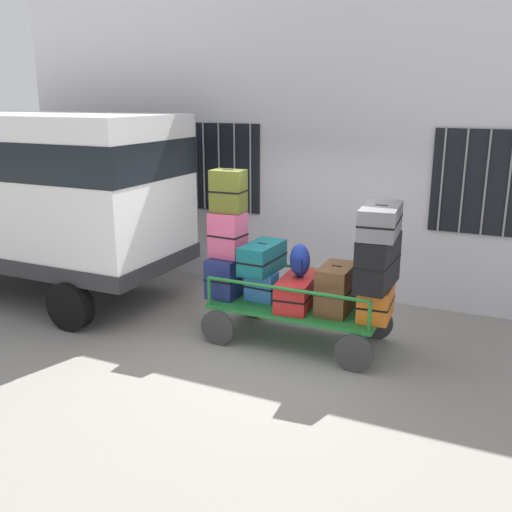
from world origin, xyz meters
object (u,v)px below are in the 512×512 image
object	(u,v)px
suitcase_left_bottom	(227,276)
suitcase_right_top	(381,220)
suitcase_midleft_bottom	(261,286)
suitcase_left_middle	(228,235)
suitcase_midright_bottom	(336,289)
van	(33,187)
suitcase_center_bottom	(298,291)
luggage_cart	(298,312)
suitcase_right_middle	(378,261)
suitcase_right_bottom	(376,302)
backpack	(300,260)
suitcase_midleft_middle	(262,258)
suitcase_left_top	(228,191)

from	to	relation	value
suitcase_left_bottom	suitcase_right_top	world-z (taller)	suitcase_right_top
suitcase_midleft_bottom	suitcase_left_middle	bearing A→B (deg)	176.66
suitcase_midright_bottom	van	bearing A→B (deg)	179.26
suitcase_center_bottom	suitcase_right_top	size ratio (longest dim) A/B	1.00
suitcase_left_bottom	suitcase_center_bottom	bearing A→B (deg)	1.75
luggage_cart	suitcase_right_middle	distance (m)	1.33
suitcase_right_bottom	backpack	world-z (taller)	backpack
suitcase_right_middle	suitcase_midleft_middle	bearing A→B (deg)	179.31
suitcase_midleft_middle	backpack	world-z (taller)	backpack
suitcase_midleft_bottom	suitcase_right_middle	size ratio (longest dim) A/B	0.50
backpack	suitcase_midleft_bottom	bearing A→B (deg)	-175.81
suitcase_left_middle	suitcase_left_top	world-z (taller)	suitcase_left_top
suitcase_left_middle	suitcase_midright_bottom	xyz separation A→B (m)	(1.55, 0.00, -0.55)
suitcase_right_middle	suitcase_right_bottom	bearing A→B (deg)	90.00
suitcase_left_middle	suitcase_left_top	bearing A→B (deg)	90.00
suitcase_left_top	suitcase_right_top	size ratio (longest dim) A/B	0.60
suitcase_midleft_middle	backpack	distance (m)	0.53
suitcase_right_middle	suitcase_right_top	xyz separation A→B (m)	(0.00, 0.01, 0.51)
suitcase_left_bottom	suitcase_midleft_bottom	bearing A→B (deg)	-0.18
luggage_cart	suitcase_right_bottom	xyz separation A→B (m)	(1.03, 0.00, 0.31)
van	suitcase_left_middle	world-z (taller)	van
suitcase_midleft_middle	suitcase_right_middle	xyz separation A→B (m)	(1.55, -0.02, 0.14)
suitcase_center_bottom	suitcase_left_bottom	bearing A→B (deg)	-178.25
suitcase_left_bottom	suitcase_center_bottom	size ratio (longest dim) A/B	0.64
suitcase_left_top	suitcase_midright_bottom	bearing A→B (deg)	-1.15
luggage_cart	suitcase_left_middle	xyz separation A→B (m)	(-1.03, -0.01, 0.96)
van	suitcase_right_top	distance (m)	5.63
suitcase_left_top	suitcase_right_bottom	distance (m)	2.41
suitcase_center_bottom	luggage_cart	bearing A→B (deg)	90.00
luggage_cart	suitcase_right_middle	bearing A→B (deg)	-1.36
suitcase_midleft_bottom	suitcase_right_bottom	distance (m)	1.55
suitcase_left_bottom	suitcase_right_middle	xyz separation A→B (m)	(2.07, 0.01, 0.46)
suitcase_left_top	suitcase_midleft_middle	bearing A→B (deg)	-3.49
suitcase_right_top	van	bearing A→B (deg)	179.25
suitcase_left_top	suitcase_center_bottom	world-z (taller)	suitcase_left_top
suitcase_left_middle	suitcase_midleft_bottom	bearing A→B (deg)	-3.34
suitcase_left_bottom	suitcase_midleft_middle	distance (m)	0.61
suitcase_right_middle	backpack	size ratio (longest dim) A/B	1.99
suitcase_right_bottom	suitcase_midright_bottom	bearing A→B (deg)	-179.29
suitcase_midleft_middle	suitcase_right_top	size ratio (longest dim) A/B	0.82
suitcase_midleft_middle	suitcase_right_top	xyz separation A→B (m)	(1.55, -0.01, 0.65)
luggage_cart	suitcase_right_top	xyz separation A→B (m)	(1.03, -0.01, 1.35)
suitcase_left_bottom	suitcase_midleft_middle	bearing A→B (deg)	3.23
luggage_cart	suitcase_right_bottom	distance (m)	1.08
suitcase_right_bottom	suitcase_right_top	world-z (taller)	suitcase_right_top
luggage_cart	suitcase_left_top	bearing A→B (deg)	178.58
luggage_cart	suitcase_midleft_bottom	xyz separation A→B (m)	(-0.52, -0.04, 0.31)
suitcase_left_bottom	suitcase_right_top	bearing A→B (deg)	0.61
van	suitcase_left_bottom	size ratio (longest dim) A/B	8.03
suitcase_center_bottom	suitcase_right_top	bearing A→B (deg)	-0.54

